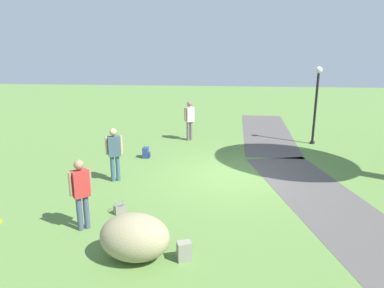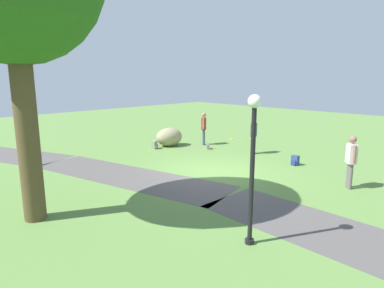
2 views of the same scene
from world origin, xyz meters
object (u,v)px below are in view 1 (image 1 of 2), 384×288
at_px(lawn_boulder, 135,237).
at_px(woman_with_handbag, 81,190).
at_px(man_near_boulder, 189,118).
at_px(backpack_by_boulder, 184,251).
at_px(passerby_on_path, 114,151).
at_px(lamp_post, 316,97).
at_px(spare_backpack_on_lawn, 146,153).
at_px(handbag_on_grass, 120,208).

relative_size(lawn_boulder, woman_with_handbag, 0.91).
bearing_deg(lawn_boulder, woman_with_handbag, -125.78).
distance_m(woman_with_handbag, man_near_boulder, 8.22).
height_order(man_near_boulder, backpack_by_boulder, man_near_boulder).
bearing_deg(passerby_on_path, woman_with_handbag, 2.46).
bearing_deg(lamp_post, spare_backpack_on_lawn, -69.25).
distance_m(woman_with_handbag, passerby_on_path, 3.03).
relative_size(woman_with_handbag, passerby_on_path, 1.01).
bearing_deg(lamp_post, backpack_by_boulder, -26.75).
distance_m(lawn_boulder, spare_backpack_on_lawn, 6.57).
bearing_deg(woman_with_handbag, lawn_boulder, 54.22).
bearing_deg(man_near_boulder, lawn_boulder, -1.57).
height_order(lawn_boulder, passerby_on_path, passerby_on_path).
height_order(lawn_boulder, handbag_on_grass, lawn_boulder).
bearing_deg(handbag_on_grass, spare_backpack_on_lawn, -176.47).
height_order(lawn_boulder, woman_with_handbag, woman_with_handbag).
distance_m(handbag_on_grass, backpack_by_boulder, 2.65).
bearing_deg(man_near_boulder, lamp_post, 88.67).
height_order(man_near_boulder, spare_backpack_on_lawn, man_near_boulder).
bearing_deg(spare_backpack_on_lawn, man_near_boulder, 152.25).
xyz_separation_m(lawn_boulder, passerby_on_path, (-4.09, -1.60, 0.51)).
bearing_deg(lamp_post, man_near_boulder, -91.33).
relative_size(lamp_post, man_near_boulder, 1.87).
distance_m(passerby_on_path, spare_backpack_on_lawn, 2.54).
bearing_deg(lamp_post, handbag_on_grass, -42.02).
distance_m(lamp_post, spare_backpack_on_lawn, 7.33).
bearing_deg(man_near_boulder, backpack_by_boulder, 4.62).
xyz_separation_m(handbag_on_grass, backpack_by_boulder, (1.90, 1.84, 0.05)).
relative_size(passerby_on_path, backpack_by_boulder, 4.21).
bearing_deg(backpack_by_boulder, spare_backpack_on_lawn, -161.78).
xyz_separation_m(lamp_post, man_near_boulder, (-0.12, -5.25, -1.00)).
height_order(handbag_on_grass, spare_backpack_on_lawn, spare_backpack_on_lawn).
height_order(lawn_boulder, backpack_by_boulder, lawn_boulder).
relative_size(man_near_boulder, spare_backpack_on_lawn, 4.30).
distance_m(lamp_post, passerby_on_path, 8.68).
distance_m(lamp_post, lawn_boulder, 10.64).
distance_m(lawn_boulder, backpack_by_boulder, 1.02).
bearing_deg(woman_with_handbag, handbag_on_grass, 144.77).
bearing_deg(woman_with_handbag, lamp_post, 138.66).
bearing_deg(spare_backpack_on_lawn, lawn_boulder, 9.99).
xyz_separation_m(passerby_on_path, backpack_by_boulder, (4.07, 2.58, -0.78)).
distance_m(backpack_by_boulder, spare_backpack_on_lawn, 6.78).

